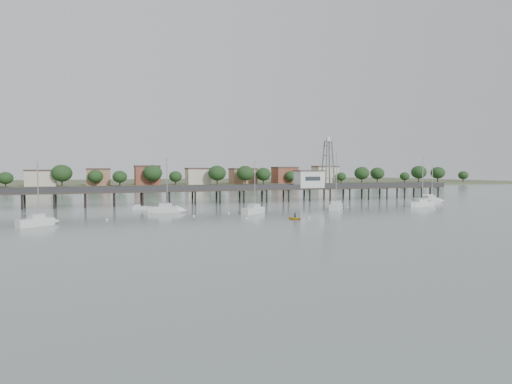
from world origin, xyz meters
The scene contains 15 objects.
ground_plane centered at (0.00, 0.00, 0.00)m, with size 500.00×500.00×0.00m, color slate.
pier centered at (0.00, 60.00, 3.79)m, with size 150.00×5.00×5.50m.
pier_building centered at (25.00, 60.00, 6.67)m, with size 8.40×5.40×5.30m.
lattice_tower centered at (31.50, 60.00, 11.10)m, with size 3.20×3.20×15.50m.
sailboat_a centered at (-44.11, 24.39, 0.65)m, with size 6.65×5.58×11.34m.
sailboat_e centered at (55.73, 41.44, 0.65)m, with size 7.06×3.66×11.34m.
sailboat_b centered at (-20.08, 38.82, 0.64)m, with size 8.01×4.70×12.77m.
sailboat_d centered at (44.06, 31.96, 0.64)m, with size 8.57×2.75×14.01m.
sailboat_c centered at (18.75, 33.40, 0.64)m, with size 7.40×8.54×14.49m.
sailboat_f centered at (-2.69, 31.13, 0.65)m, with size 7.13×5.93×12.07m.
white_tender centered at (-25.85, 48.08, 0.42)m, with size 3.78×2.73×1.36m.
yellow_dinghy centered at (0.00, 17.35, 0.00)m, with size 2.14×0.62×3.00m, color yellow.
dinghy_occupant centered at (0.00, 17.35, 0.00)m, with size 0.39×1.08×0.26m, color black.
mooring_buoys centered at (-0.09, 27.26, 0.08)m, with size 73.85×20.03×0.39m.
far_shore centered at (0.36, 239.58, 0.95)m, with size 500.00×170.00×10.40m.
Camera 1 is at (-35.00, -56.07, 9.48)m, focal length 30.00 mm.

